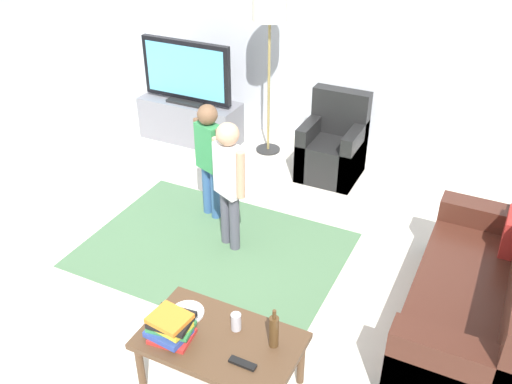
{
  "coord_description": "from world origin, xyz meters",
  "views": [
    {
      "loc": [
        1.71,
        -2.88,
        3.03
      ],
      "look_at": [
        0.0,
        0.6,
        0.65
      ],
      "focal_mm": 39.72,
      "sensor_mm": 36.0,
      "label": 1
    }
  ],
  "objects_px": {
    "tv_stand": "(191,121)",
    "tv": "(186,72)",
    "floor_lamp": "(270,16)",
    "coffee_table": "(220,344)",
    "bottle": "(274,331)",
    "plate": "(187,312)",
    "couch": "(484,303)",
    "soda_can": "(236,322)",
    "armchair": "(333,149)",
    "child_center": "(229,175)",
    "child_near_tv": "(209,151)",
    "tv_remote": "(243,363)",
    "book_stack": "(170,326)"
  },
  "relations": [
    {
      "from": "tv",
      "to": "child_near_tv",
      "type": "height_order",
      "value": "tv"
    },
    {
      "from": "coffee_table",
      "to": "plate",
      "type": "xyz_separation_m",
      "value": [
        -0.3,
        0.1,
        0.06
      ]
    },
    {
      "from": "tv_stand",
      "to": "tv",
      "type": "distance_m",
      "value": 0.6
    },
    {
      "from": "bottle",
      "to": "soda_can",
      "type": "xyz_separation_m",
      "value": [
        -0.27,
        0.02,
        -0.06
      ]
    },
    {
      "from": "book_stack",
      "to": "child_near_tv",
      "type": "bearing_deg",
      "value": 113.21
    },
    {
      "from": "armchair",
      "to": "bottle",
      "type": "height_order",
      "value": "armchair"
    },
    {
      "from": "tv_stand",
      "to": "floor_lamp",
      "type": "relative_size",
      "value": 0.67
    },
    {
      "from": "tv",
      "to": "plate",
      "type": "bearing_deg",
      "value": -58.16
    },
    {
      "from": "floor_lamp",
      "to": "tv_remote",
      "type": "bearing_deg",
      "value": -67.34
    },
    {
      "from": "floor_lamp",
      "to": "child_near_tv",
      "type": "height_order",
      "value": "floor_lamp"
    },
    {
      "from": "child_near_tv",
      "to": "coffee_table",
      "type": "distance_m",
      "value": 2.05
    },
    {
      "from": "bottle",
      "to": "child_near_tv",
      "type": "bearing_deg",
      "value": 130.56
    },
    {
      "from": "child_near_tv",
      "to": "bottle",
      "type": "distance_m",
      "value": 2.14
    },
    {
      "from": "couch",
      "to": "child_near_tv",
      "type": "bearing_deg",
      "value": 168.79
    },
    {
      "from": "armchair",
      "to": "child_center",
      "type": "xyz_separation_m",
      "value": [
        -0.37,
        -1.61,
        0.41
      ]
    },
    {
      "from": "couch",
      "to": "coffee_table",
      "type": "distance_m",
      "value": 1.89
    },
    {
      "from": "armchair",
      "to": "coffee_table",
      "type": "relative_size",
      "value": 0.9
    },
    {
      "from": "couch",
      "to": "book_stack",
      "type": "height_order",
      "value": "couch"
    },
    {
      "from": "child_center",
      "to": "tv",
      "type": "bearing_deg",
      "value": 131.21
    },
    {
      "from": "bottle",
      "to": "plate",
      "type": "xyz_separation_m",
      "value": [
        -0.62,
        0.0,
        -0.11
      ]
    },
    {
      "from": "tv",
      "to": "tv_remote",
      "type": "xyz_separation_m",
      "value": [
        2.32,
        -3.12,
        -0.42
      ]
    },
    {
      "from": "couch",
      "to": "tv_remote",
      "type": "relative_size",
      "value": 10.59
    },
    {
      "from": "soda_can",
      "to": "child_near_tv",
      "type": "bearing_deg",
      "value": 124.91
    },
    {
      "from": "tv",
      "to": "couch",
      "type": "xyz_separation_m",
      "value": [
        3.54,
        -1.78,
        -0.56
      ]
    },
    {
      "from": "coffee_table",
      "to": "child_near_tv",
      "type": "bearing_deg",
      "value": 121.8
    },
    {
      "from": "tv",
      "to": "tv_remote",
      "type": "height_order",
      "value": "tv"
    },
    {
      "from": "armchair",
      "to": "child_center",
      "type": "height_order",
      "value": "child_center"
    },
    {
      "from": "tv_stand",
      "to": "plate",
      "type": "xyz_separation_m",
      "value": [
        1.8,
        -2.92,
        0.18
      ]
    },
    {
      "from": "tv",
      "to": "soda_can",
      "type": "bearing_deg",
      "value": -53.25
    },
    {
      "from": "floor_lamp",
      "to": "book_stack",
      "type": "height_order",
      "value": "floor_lamp"
    },
    {
      "from": "tv",
      "to": "child_near_tv",
      "type": "xyz_separation_m",
      "value": [
        1.03,
        -1.28,
        -0.17
      ]
    },
    {
      "from": "floor_lamp",
      "to": "coffee_table",
      "type": "relative_size",
      "value": 1.78
    },
    {
      "from": "floor_lamp",
      "to": "child_center",
      "type": "xyz_separation_m",
      "value": [
        0.48,
        -1.8,
        -0.83
      ]
    },
    {
      "from": "tv",
      "to": "book_stack",
      "type": "distance_m",
      "value": 3.64
    },
    {
      "from": "tv_stand",
      "to": "child_center",
      "type": "distance_m",
      "value": 2.23
    },
    {
      "from": "book_stack",
      "to": "soda_can",
      "type": "height_order",
      "value": "book_stack"
    },
    {
      "from": "floor_lamp",
      "to": "soda_can",
      "type": "xyz_separation_m",
      "value": [
        1.21,
        -3.05,
        -1.06
      ]
    },
    {
      "from": "armchair",
      "to": "child_near_tv",
      "type": "height_order",
      "value": "child_near_tv"
    },
    {
      "from": "tv_stand",
      "to": "soda_can",
      "type": "distance_m",
      "value": 3.62
    },
    {
      "from": "coffee_table",
      "to": "armchair",
      "type": "bearing_deg",
      "value": 95.9
    },
    {
      "from": "armchair",
      "to": "child_center",
      "type": "relative_size",
      "value": 0.76
    },
    {
      "from": "book_stack",
      "to": "plate",
      "type": "bearing_deg",
      "value": 96.1
    },
    {
      "from": "couch",
      "to": "floor_lamp",
      "type": "height_order",
      "value": "floor_lamp"
    },
    {
      "from": "tv_stand",
      "to": "armchair",
      "type": "height_order",
      "value": "armchair"
    },
    {
      "from": "tv",
      "to": "floor_lamp",
      "type": "bearing_deg",
      "value": 10.35
    },
    {
      "from": "couch",
      "to": "soda_can",
      "type": "height_order",
      "value": "couch"
    },
    {
      "from": "tv",
      "to": "child_center",
      "type": "bearing_deg",
      "value": -48.79
    },
    {
      "from": "tv",
      "to": "tv_remote",
      "type": "relative_size",
      "value": 6.47
    },
    {
      "from": "coffee_table",
      "to": "soda_can",
      "type": "relative_size",
      "value": 8.33
    },
    {
      "from": "plate",
      "to": "tv",
      "type": "bearing_deg",
      "value": 121.84
    }
  ]
}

